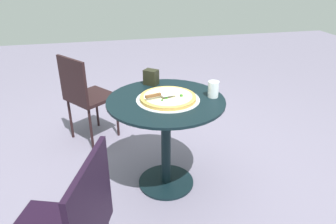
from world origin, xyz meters
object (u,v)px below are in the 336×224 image
drinking_cup (213,89)px  patio_chair_far (85,93)px  patio_table (166,124)px  pizza_on_tray (168,98)px  napkin_dispenser (151,77)px  pizza_server (160,95)px

drinking_cup → patio_chair_far: 1.28m
patio_table → drinking_cup: bearing=-4.3°
patio_table → patio_chair_far: (-0.59, 0.81, -0.03)m
patio_table → pizza_on_tray: 0.21m
patio_table → patio_chair_far: size_ratio=0.98×
patio_table → patio_chair_far: bearing=125.9°
patio_table → pizza_on_tray: (0.01, -0.01, 0.21)m
drinking_cup → napkin_dispenser: (-0.38, 0.33, 0.00)m
napkin_dispenser → patio_table: bearing=139.0°
patio_table → pizza_on_tray: pizza_on_tray is taller
pizza_server → napkin_dispenser: 0.34m
pizza_on_tray → pizza_server: size_ratio=2.03×
napkin_dispenser → pizza_server: bearing=130.3°
pizza_server → napkin_dispenser: size_ratio=1.85×
drinking_cup → patio_chair_far: patio_chair_far is taller
drinking_cup → pizza_server: bearing=-178.7°
pizza_on_tray → patio_chair_far: size_ratio=0.52×
drinking_cup → patio_table: bearing=175.7°
drinking_cup → napkin_dispenser: 0.51m
drinking_cup → napkin_dispenser: napkin_dispenser is taller
patio_table → napkin_dispenser: size_ratio=7.06×
patio_table → napkin_dispenser: bearing=99.2°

